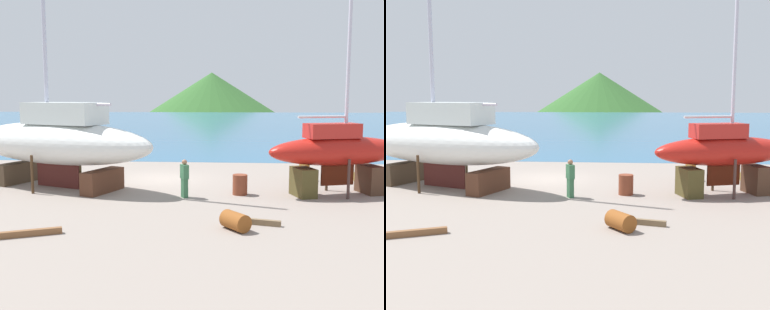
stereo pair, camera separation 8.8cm
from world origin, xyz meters
TOP-DOWN VIEW (x-y plane):
  - ground_plane at (0.00, -5.70)m, footprint 47.30×47.30m
  - sea_water at (0.00, 51.84)m, footprint 155.30×91.43m
  - headland_hill at (-3.20, 152.20)m, footprint 81.88×81.88m
  - sailboat_small_center at (-4.41, -2.57)m, footprint 10.55×6.46m
  - sailboat_mid_port at (8.06, -3.22)m, footprint 6.47×3.37m
  - worker at (1.62, -4.31)m, footprint 0.41×0.50m
  - barrel_tipped_center at (7.23, 0.17)m, footprint 0.63×0.63m
  - barrel_blue_faded at (3.67, -8.92)m, footprint 1.03×1.10m
  - barrel_ochre at (10.02, -0.15)m, footprint 0.83×0.59m
  - barrel_tipped_left at (3.94, -3.54)m, footprint 0.70×0.70m
  - timber_long_fore at (4.52, -8.29)m, footprint 1.30×0.48m
  - timber_short_cross at (-2.55, -10.09)m, footprint 1.83×0.96m

SIDE VIEW (x-z plane):
  - ground_plane at x=0.00m, z-range 0.00..0.00m
  - sea_water at x=0.00m, z-range 0.00..0.00m
  - headland_hill at x=-3.20m, z-range -12.82..12.82m
  - timber_long_fore at x=4.52m, z-range 0.00..0.19m
  - timber_short_cross at x=-2.55m, z-range 0.00..0.20m
  - barrel_ochre at x=10.02m, z-range 0.00..0.52m
  - barrel_blue_faded at x=3.67m, z-range 0.00..0.58m
  - barrel_tipped_center at x=7.23m, z-range 0.00..0.80m
  - barrel_tipped_left at x=3.94m, z-range 0.00..0.87m
  - worker at x=1.62m, z-range 0.03..1.63m
  - sailboat_mid_port at x=8.06m, z-range -3.51..7.18m
  - sailboat_small_center at x=-4.41m, z-range -6.79..11.13m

